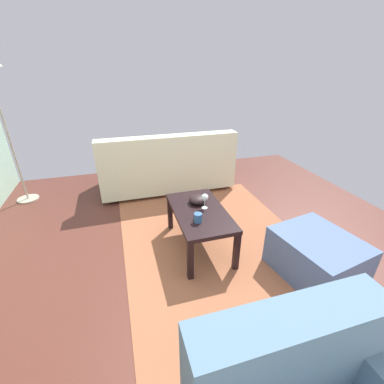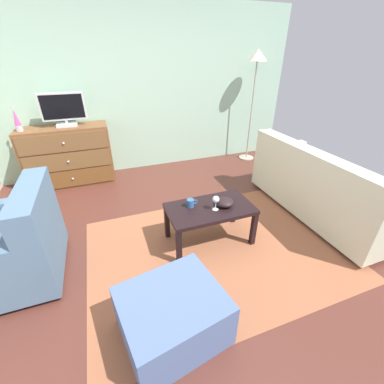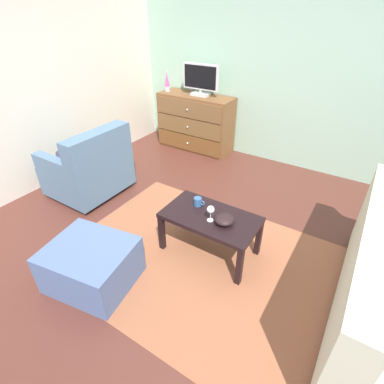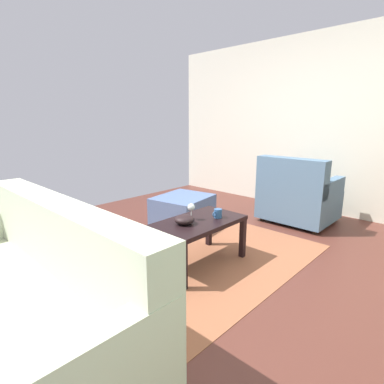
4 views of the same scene
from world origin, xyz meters
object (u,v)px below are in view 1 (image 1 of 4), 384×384
Objects in this scene: coffee_table at (200,215)px; wine_glass at (205,198)px; bowl_decorative at (198,199)px; couch_large at (166,167)px; ottoman at (316,256)px; mug at (198,217)px.

coffee_table is 0.19m from wine_glass.
wine_glass is 0.86× the size of bowl_decorative.
ottoman is at bearing -157.55° from couch_large.
mug reaches higher than coffee_table.
coffee_table is at bearing -178.83° from couch_large.
coffee_table is at bearing 52.53° from ottoman.
mug is 0.63× the size of bowl_decorative.
bowl_decorative is 0.09× the size of couch_large.
bowl_decorative is at bearing -17.57° from mug.
wine_glass is 0.22× the size of ottoman.
ottoman is at bearing -130.74° from wine_glass.
ottoman is (-2.21, -0.91, -0.15)m from couch_large.
coffee_table is 1.53m from couch_large.
wine_glass reaches higher than coffee_table.
mug is at bearing 162.43° from bowl_decorative.
couch_large is at bearing -1.63° from mug.
wine_glass is at bearing -164.65° from bowl_decorative.
coffee_table is 1.28× the size of ottoman.
couch_large reaches higher than wine_glass.
mug is 0.35m from bowl_decorative.
mug is at bearing 156.42° from coffee_table.
couch_large is at bearing 22.45° from ottoman.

